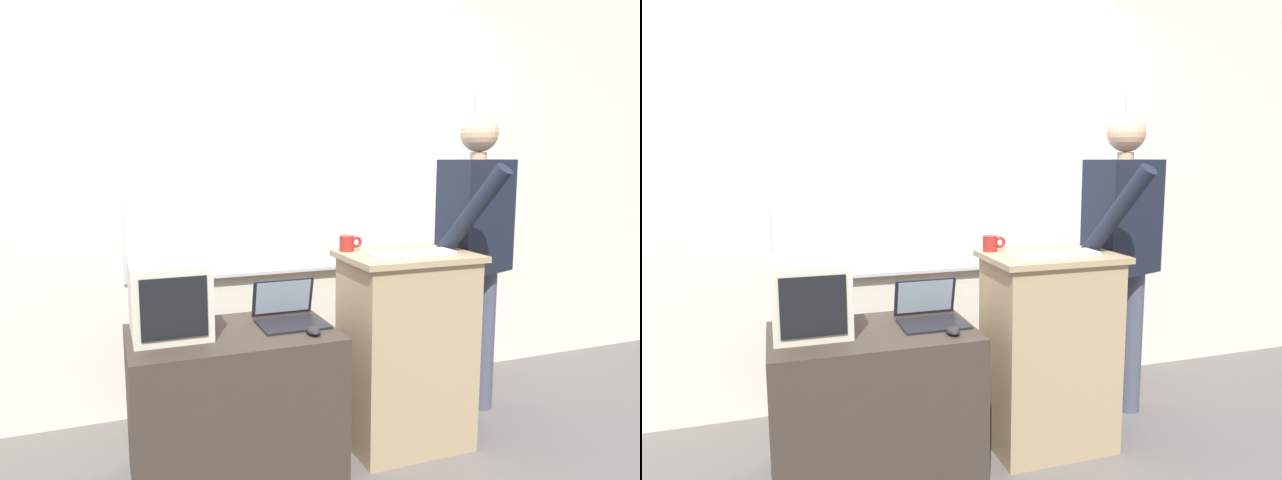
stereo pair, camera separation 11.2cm
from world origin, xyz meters
The scene contains 9 objects.
back_wall centered at (0.01, 1.23, 1.46)m, with size 6.40×0.17×2.92m.
lectern_podium centered at (0.45, 0.37, 0.51)m, with size 0.66×0.48×1.02m.
side_desk centered at (-0.46, 0.35, 0.36)m, with size 0.93×0.60×0.72m.
person_presenter centered at (0.99, 0.54, 1.02)m, with size 0.64×0.68×1.74m.
laptop centered at (-0.17, 0.42, 0.77)m, with size 0.31×0.30×0.20m.
wireless_keyboard centered at (0.44, 0.31, 1.03)m, with size 0.44×0.14×0.02m.
computer_mouse_by_laptop centered at (-0.13, 0.18, 0.73)m, with size 0.06×0.10×0.03m.
crt_monitor centered at (-0.73, 0.43, 0.88)m, with size 0.33×0.41×0.33m.
coffee_mug centered at (0.20, 0.54, 1.06)m, with size 0.12×0.08×0.08m.
Camera 2 is at (-0.88, -2.17, 1.51)m, focal length 32.00 mm.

